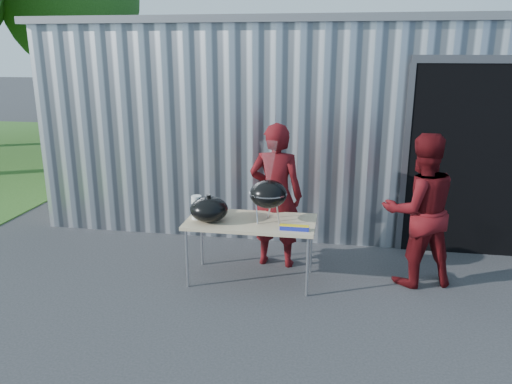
% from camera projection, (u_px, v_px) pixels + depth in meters
% --- Properties ---
extents(ground, '(80.00, 80.00, 0.00)m').
position_uv_depth(ground, '(226.00, 293.00, 5.66)').
color(ground, '#2B2B2E').
extents(building, '(8.20, 6.20, 3.10)m').
position_uv_depth(building, '(326.00, 111.00, 9.43)').
color(building, silver).
rests_on(building, ground).
extents(folding_table, '(1.50, 0.75, 0.75)m').
position_uv_depth(folding_table, '(251.00, 224.00, 5.81)').
color(folding_table, tan).
rests_on(folding_table, ground).
extents(kettle_grill, '(0.43, 0.43, 0.93)m').
position_uv_depth(kettle_grill, '(268.00, 187.00, 5.63)').
color(kettle_grill, black).
rests_on(kettle_grill, folding_table).
extents(grill_lid, '(0.44, 0.44, 0.32)m').
position_uv_depth(grill_lid, '(209.00, 209.00, 5.74)').
color(grill_lid, black).
rests_on(grill_lid, folding_table).
extents(paper_towels, '(0.12, 0.12, 0.28)m').
position_uv_depth(paper_towels, '(197.00, 207.00, 5.82)').
color(paper_towels, white).
rests_on(paper_towels, folding_table).
extents(white_tub, '(0.20, 0.15, 0.10)m').
position_uv_depth(white_tub, '(210.00, 208.00, 6.08)').
color(white_tub, white).
rests_on(white_tub, folding_table).
extents(foil_box, '(0.32, 0.05, 0.06)m').
position_uv_depth(foil_box, '(294.00, 228.00, 5.47)').
color(foil_box, '#18229C').
rests_on(foil_box, folding_table).
extents(person_cook, '(0.69, 0.48, 1.83)m').
position_uv_depth(person_cook, '(276.00, 196.00, 6.20)').
color(person_cook, '#500B0F').
rests_on(person_cook, ground).
extents(person_bystander, '(1.02, 0.89, 1.79)m').
position_uv_depth(person_bystander, '(419.00, 210.00, 5.70)').
color(person_bystander, '#500B0F').
rests_on(person_bystander, ground).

